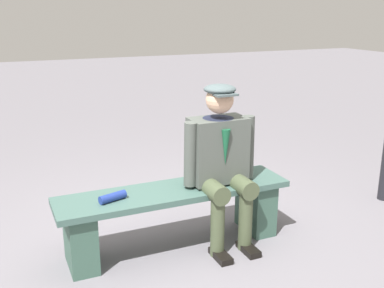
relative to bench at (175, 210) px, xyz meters
The scene contains 4 objects.
ground_plane 0.32m from the bench, ahead, with size 30.00×30.00×0.00m, color slate.
bench is the anchor object (origin of this frame).
seated_man 0.56m from the bench, behind, with size 0.62×0.57×1.30m.
rolled_magazine 0.55m from the bench, ahead, with size 0.06×0.06×0.21m, color navy.
Camera 1 is at (1.22, 3.11, 1.85)m, focal length 42.88 mm.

